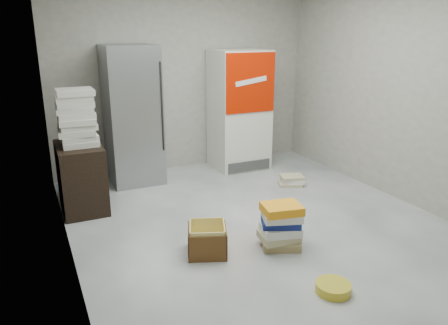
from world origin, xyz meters
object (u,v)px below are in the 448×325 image
at_px(phonebook_stack_main, 281,226).
at_px(cardboard_box, 207,241).
at_px(steel_fridge, 133,115).
at_px(coke_cooler, 239,110).
at_px(wood_shelf, 81,177).

relative_size(phonebook_stack_main, cardboard_box, 0.97).
height_order(steel_fridge, phonebook_stack_main, steel_fridge).
bearing_deg(phonebook_stack_main, coke_cooler, 88.90).
xyz_separation_m(steel_fridge, cardboard_box, (0.11, -2.39, -0.83)).
relative_size(coke_cooler, cardboard_box, 3.77).
height_order(coke_cooler, wood_shelf, coke_cooler).
xyz_separation_m(coke_cooler, cardboard_box, (-1.54, -2.38, -0.78)).
bearing_deg(coke_cooler, wood_shelf, -163.72).
relative_size(steel_fridge, phonebook_stack_main, 4.11).
bearing_deg(cardboard_box, steel_fridge, 113.73).
distance_m(coke_cooler, wood_shelf, 2.63).
bearing_deg(coke_cooler, steel_fridge, 179.82).
xyz_separation_m(wood_shelf, phonebook_stack_main, (1.65, -1.85, -0.17)).
height_order(steel_fridge, coke_cooler, steel_fridge).
height_order(wood_shelf, cardboard_box, wood_shelf).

